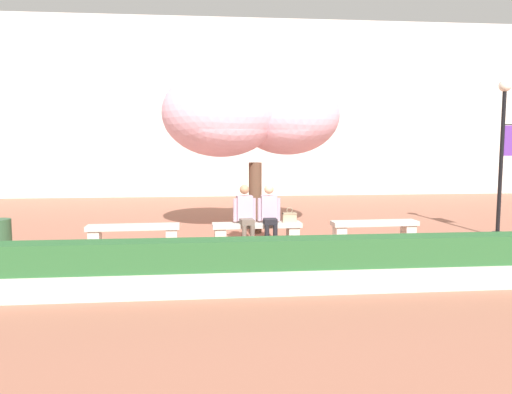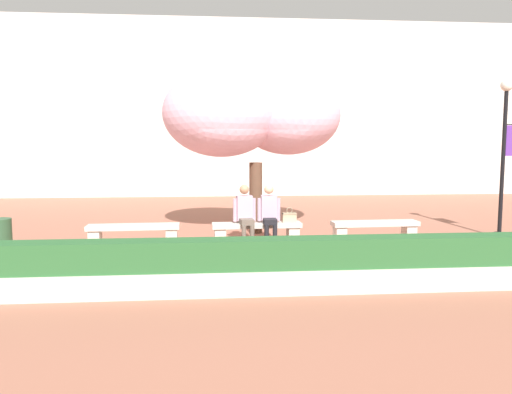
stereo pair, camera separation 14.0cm
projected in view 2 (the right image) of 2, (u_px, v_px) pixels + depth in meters
The scene contains 12 objects.
ground_plane at pixel (257, 243), 11.01m from camera, with size 100.00×100.00×0.00m, color #9E604C.
building_facade at pixel (233, 111), 22.55m from camera, with size 28.00×4.00×7.31m, color beige.
stone_bench_west_end at pixel (134, 231), 10.74m from camera, with size 1.97×0.49×0.45m.
stone_bench_near_west at pixel (257, 229), 10.98m from camera, with size 1.97×0.49×0.45m.
stone_bench_center at pixel (375, 227), 11.22m from camera, with size 1.97×0.49×0.45m.
person_seated_left at pixel (245, 212), 10.86m from camera, with size 0.51×0.71×1.29m.
person_seated_right at pixel (269, 212), 10.91m from camera, with size 0.51×0.68×1.29m.
handbag at pixel (289, 217), 10.99m from camera, with size 0.30×0.15×0.34m.
cherry_tree_main at pixel (253, 114), 12.05m from camera, with size 4.33×3.07×3.94m.
lamp_post_with_banner at pixel (504, 143), 11.43m from camera, with size 0.54×0.28×3.64m.
planter_hedge_foreground at pixel (279, 266), 7.32m from camera, with size 11.25×0.50×0.80m.
trash_bin at pixel (0, 239), 9.38m from camera, with size 0.44×0.44×0.78m, color #2D5133.
Camera 2 is at (-0.98, -10.80, 2.17)m, focal length 35.00 mm.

